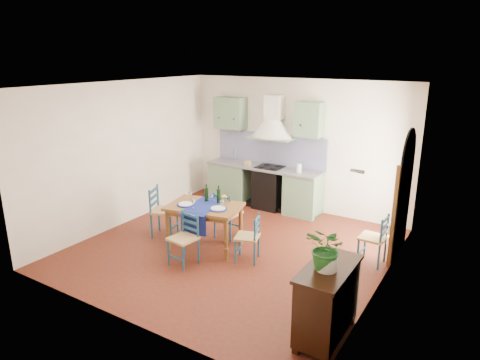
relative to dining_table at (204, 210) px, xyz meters
The scene contains 13 objects.
floor 0.85m from the dining_table, 25.61° to the left, with size 5.00×5.00×0.00m, color #40180D.
back_wall 2.53m from the dining_table, 90.57° to the left, with size 5.00×0.96×2.80m.
right_wall 3.05m from the dining_table, ahead, with size 0.26×5.00×2.80m.
left_wall 2.19m from the dining_table, behind, with size 0.04×5.00×2.80m, color white.
ceiling 2.17m from the dining_table, 25.61° to the left, with size 5.00×5.00×0.01m, color white.
dining_table is the anchor object (origin of this frame).
chair_near 0.72m from the dining_table, 82.72° to the right, with size 0.44×0.44×0.85m.
chair_far 0.62m from the dining_table, 80.79° to the left, with size 0.43×0.43×0.88m.
chair_left 1.00m from the dining_table, behind, with size 0.56×0.56×0.93m.
chair_right 0.95m from the dining_table, ahead, with size 0.46×0.46×0.79m.
chair_spare 2.85m from the dining_table, 19.53° to the left, with size 0.41×0.41×0.84m.
sideboard 2.99m from the dining_table, 25.03° to the right, with size 0.50×1.05×0.94m.
potted_plant 3.06m from the dining_table, 26.43° to the right, with size 0.47×0.40×0.52m, color #216424.
Camera 1 is at (3.72, -5.75, 3.27)m, focal length 32.00 mm.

